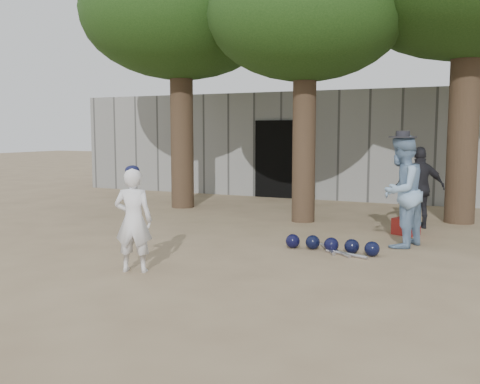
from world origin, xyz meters
The scene contains 9 objects.
ground centered at (0.00, 0.00, 0.00)m, with size 70.00×70.00×0.00m, color #937C5E.
boy_player centered at (-0.22, -0.65, 0.70)m, with size 0.51×0.34×1.40m, color white.
spectator_blue centered at (2.81, 2.46, 0.91)m, with size 0.89×0.69×1.82m, color #7EA0C3.
spectator_dark centered at (2.91, 4.38, 0.80)m, with size 0.93×0.39×1.59m, color black.
red_bag centered at (2.77, 3.57, 0.15)m, with size 0.42×0.32×0.30m, color #A22C15.
back_building centered at (0.00, 10.33, 1.50)m, with size 16.00×5.24×3.00m.
helmet_row centered at (1.89, 1.62, 0.12)m, with size 1.51×0.33×0.23m.
bat_pile centered at (2.00, 1.57, 0.03)m, with size 0.92×0.72×0.06m.
tree_row centered at (0.74, 5.02, 4.69)m, with size 11.40×5.80×6.69m.
Camera 1 is at (4.01, -6.47, 1.88)m, focal length 40.00 mm.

